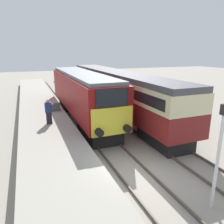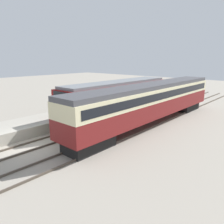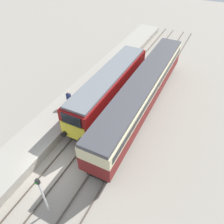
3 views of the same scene
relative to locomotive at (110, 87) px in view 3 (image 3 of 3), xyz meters
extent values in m
plane|color=gray|center=(0.00, -9.86, -2.21)|extent=(120.00, 120.00, 0.00)
cube|color=#9E998C|center=(-3.30, -1.86, -1.77)|extent=(3.50, 50.00, 0.89)
cube|color=#4C4238|center=(-0.72, -4.86, -2.14)|extent=(0.07, 60.00, 0.14)
cube|color=#4C4238|center=(0.72, -4.86, -2.14)|extent=(0.07, 60.00, 0.14)
cube|color=#4C4238|center=(2.68, -4.86, -2.14)|extent=(0.07, 60.00, 0.14)
cube|color=#4C4238|center=(4.12, -4.86, -2.14)|extent=(0.07, 60.00, 0.14)
cube|color=black|center=(0.00, -4.36, -1.71)|extent=(2.03, 4.00, 1.00)
cube|color=black|center=(0.00, 4.44, -1.71)|extent=(2.03, 4.00, 1.00)
cube|color=maroon|center=(0.00, 0.04, 0.15)|extent=(2.70, 13.79, 2.72)
cube|color=yellow|center=(0.00, -6.90, -0.39)|extent=(2.48, 0.10, 1.63)
cube|color=black|center=(0.00, -6.90, 0.97)|extent=(1.89, 0.10, 0.98)
cube|color=slate|center=(0.00, 0.04, 1.63)|extent=(2.38, 13.24, 0.24)
cylinder|color=black|center=(-0.85, -7.11, -0.86)|extent=(0.44, 0.35, 0.44)
cylinder|color=black|center=(0.85, -7.11, -0.86)|extent=(0.44, 0.35, 0.44)
cube|color=black|center=(3.40, -7.15, -1.73)|extent=(1.89, 3.60, 0.95)
cube|color=black|center=(3.40, 8.90, -1.73)|extent=(1.89, 3.60, 0.95)
cube|color=maroon|center=(3.40, 0.87, -0.53)|extent=(2.70, 20.45, 1.45)
cube|color=beige|center=(3.40, 0.87, 0.76)|extent=(2.71, 20.45, 1.14)
cube|color=black|center=(3.40, 0.87, 0.76)|extent=(2.75, 19.63, 0.63)
cube|color=#424247|center=(3.40, 0.87, 1.51)|extent=(2.48, 20.45, 0.36)
cube|color=black|center=(-3.08, -3.11, -0.92)|extent=(0.36, 0.24, 0.81)
cube|color=navy|center=(-3.08, -3.11, -0.18)|extent=(0.44, 0.26, 0.67)
sphere|color=tan|center=(-3.08, -3.11, 0.27)|extent=(0.22, 0.22, 0.22)
cylinder|color=silver|center=(1.70, -12.68, -0.41)|extent=(0.12, 0.12, 3.60)
cube|color=black|center=(1.70, -12.68, 1.57)|extent=(0.24, 0.20, 0.36)
sphere|color=green|center=(1.70, -12.79, 1.57)|extent=(0.14, 0.14, 0.14)
cube|color=#4C4C51|center=(-2.22, 0.29, -1.02)|extent=(0.70, 0.56, 0.60)
camera|label=1|loc=(-4.35, -17.76, 3.43)|focal=35.00mm
camera|label=2|loc=(14.02, -16.71, 3.97)|focal=35.00mm
camera|label=3|loc=(8.74, -17.01, 13.04)|focal=35.00mm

